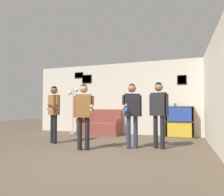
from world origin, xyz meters
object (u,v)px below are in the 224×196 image
at_px(couch, 100,126).
at_px(person_spectator_near_bookshelf, 159,108).
at_px(bookshelf, 179,122).
at_px(person_player_foreground_center, 84,110).
at_px(bottle_on_floor, 77,133).
at_px(floor_lamp, 73,102).
at_px(drinking_cup, 175,105).
at_px(person_player_foreground_left, 54,108).
at_px(person_watcher_holding_cup, 132,109).

relative_size(couch, person_spectator_near_bookshelf, 0.96).
relative_size(bookshelf, person_spectator_near_bookshelf, 0.63).
relative_size(person_player_foreground_center, bottle_on_floor, 5.89).
height_order(bookshelf, person_player_foreground_center, person_player_foreground_center).
distance_m(bookshelf, bottle_on_floor, 3.53).
distance_m(couch, floor_lamp, 1.39).
bearing_deg(drinking_cup, person_player_foreground_left, -144.83).
height_order(bottle_on_floor, drinking_cup, drinking_cup).
xyz_separation_m(couch, person_spectator_near_bookshelf, (2.36, -1.84, 0.71)).
bearing_deg(person_watcher_holding_cup, person_spectator_near_bookshelf, 18.40).
bearing_deg(person_player_foreground_left, bookshelf, 34.15).
xyz_separation_m(person_spectator_near_bookshelf, bottle_on_floor, (-2.93, 1.13, -0.90)).
xyz_separation_m(couch, bookshelf, (2.82, 0.19, 0.22)).
bearing_deg(bottle_on_floor, person_watcher_holding_cup, -30.29).
distance_m(couch, person_spectator_near_bookshelf, 3.08).
xyz_separation_m(person_watcher_holding_cup, bottle_on_floor, (-2.30, 1.34, -0.88)).
xyz_separation_m(bookshelf, person_watcher_holding_cup, (-1.09, -2.25, 0.47)).
distance_m(bottle_on_floor, drinking_cup, 3.53).
bearing_deg(bottle_on_floor, bookshelf, 14.90).
height_order(person_watcher_holding_cup, bottle_on_floor, person_watcher_holding_cup).
height_order(person_player_foreground_left, bottle_on_floor, person_player_foreground_left).
bearing_deg(drinking_cup, person_spectator_near_bookshelf, -99.32).
height_order(couch, bottle_on_floor, couch).
bearing_deg(couch, floor_lamp, -170.36).
distance_m(person_player_foreground_center, drinking_cup, 3.47).
distance_m(person_player_foreground_center, person_watcher_holding_cup, 1.20).
height_order(couch, drinking_cup, drinking_cup).
distance_m(person_player_foreground_left, bottle_on_floor, 1.64).
height_order(person_spectator_near_bookshelf, drinking_cup, person_spectator_near_bookshelf).
xyz_separation_m(couch, person_player_foreground_center, (0.66, -2.61, 0.67)).
height_order(person_player_foreground_left, person_spectator_near_bookshelf, person_spectator_near_bookshelf).
xyz_separation_m(person_player_foreground_center, person_watcher_holding_cup, (1.06, 0.56, 0.02)).
distance_m(floor_lamp, person_watcher_holding_cup, 3.35).
bearing_deg(person_watcher_holding_cup, bottle_on_floor, 149.71).
height_order(person_player_foreground_left, person_watcher_holding_cup, person_player_foreground_left).
distance_m(person_player_foreground_left, person_watcher_holding_cup, 2.28).
bearing_deg(person_watcher_holding_cup, drinking_cup, 66.68).
bearing_deg(person_player_foreground_center, floor_lamp, 125.09).
distance_m(couch, person_watcher_holding_cup, 2.77).
bearing_deg(couch, bottle_on_floor, -129.02).
xyz_separation_m(bookshelf, drinking_cup, (-0.12, 0.00, 0.58)).
xyz_separation_m(person_player_foreground_center, drinking_cup, (2.03, 2.81, 0.13)).
relative_size(person_player_foreground_center, person_spectator_near_bookshelf, 0.96).
distance_m(bookshelf, drinking_cup, 0.59).
xyz_separation_m(person_player_foreground_center, bottle_on_floor, (-1.24, 1.90, -0.86)).
bearing_deg(person_watcher_holding_cup, couch, 130.04).
distance_m(person_player_foreground_center, bottle_on_floor, 2.43).
relative_size(couch, bookshelf, 1.51).
bearing_deg(drinking_cup, floor_lamp, -174.33).
bearing_deg(person_player_foreground_center, bookshelf, 52.48).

